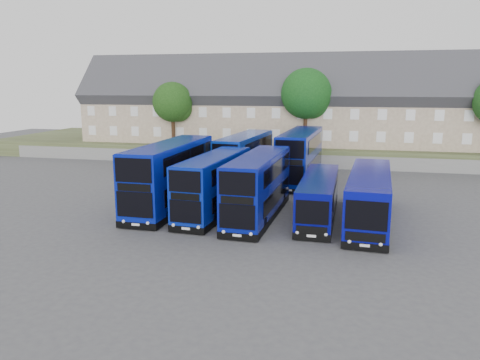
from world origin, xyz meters
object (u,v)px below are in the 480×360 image
object	(u,v)px
tree_mid	(307,96)
tree_west	(174,104)
dd_front_mid	(214,185)
dd_front_left	(171,176)
coach_east_a	(319,198)

from	to	relation	value
tree_mid	tree_west	bearing A→B (deg)	-178.21
dd_front_mid	dd_front_left	bearing A→B (deg)	169.66
dd_front_mid	tree_mid	world-z (taller)	tree_mid
coach_east_a	tree_mid	size ratio (longest dim) A/B	1.19
tree_west	dd_front_left	bearing A→B (deg)	-70.24
coach_east_a	tree_west	size ratio (longest dim) A/B	1.43
dd_front_left	coach_east_a	size ratio (longest dim) A/B	1.13
dd_front_left	tree_mid	world-z (taller)	tree_mid
dd_front_left	tree_mid	distance (m)	23.90
coach_east_a	tree_west	distance (m)	29.25
dd_front_left	dd_front_mid	size ratio (longest dim) A/B	1.15
dd_front_left	tree_west	distance (m)	22.94
dd_front_mid	tree_mid	xyz separation A→B (m)	(4.69, 22.60, 5.99)
dd_front_mid	tree_west	xyz separation A→B (m)	(-11.31, 22.10, 4.97)
dd_front_left	tree_mid	xyz separation A→B (m)	(8.40, 21.64, 5.65)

